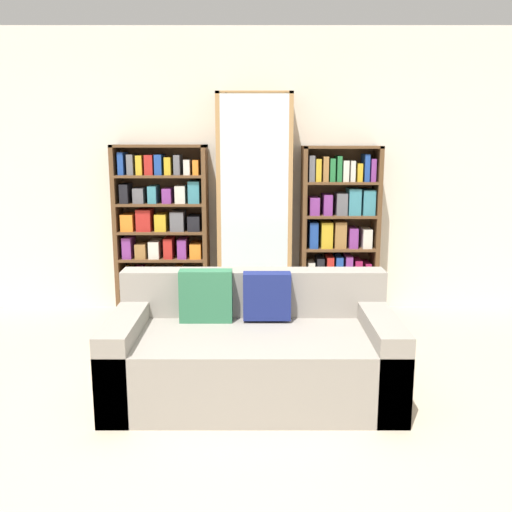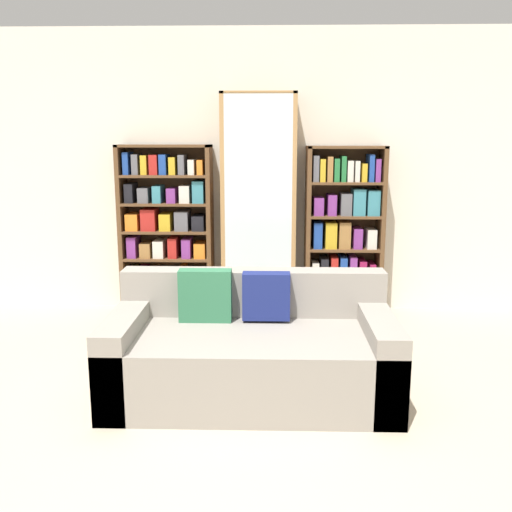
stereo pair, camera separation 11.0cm
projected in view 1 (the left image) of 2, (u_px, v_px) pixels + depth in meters
ground_plane at (234, 444)px, 3.20m from camera, size 16.00×16.00×0.00m
wall_back at (244, 173)px, 5.54m from camera, size 6.53×0.06×2.70m
couch at (255, 352)px, 3.80m from camera, size 1.86×0.96×0.80m
bookshelf_left at (164, 233)px, 5.45m from camera, size 0.88×0.32×1.62m
display_cabinet at (256, 207)px, 5.38m from camera, size 0.69×0.36×2.09m
bookshelf_right at (341, 233)px, 5.45m from camera, size 0.73×0.32×1.61m
wine_bottle at (325, 313)px, 5.12m from camera, size 0.09×0.09×0.33m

